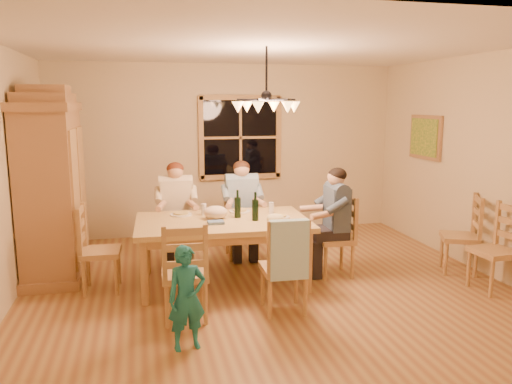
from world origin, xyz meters
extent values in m
plane|color=#986137|center=(0.00, 0.00, 0.00)|extent=(5.50, 5.50, 0.00)
cube|color=white|center=(0.00, 0.00, 2.70)|extent=(5.50, 5.00, 0.02)
cube|color=beige|center=(0.00, 2.50, 1.35)|extent=(5.50, 0.02, 2.70)
cube|color=beige|center=(-2.75, 0.00, 1.35)|extent=(0.02, 5.00, 2.70)
cube|color=beige|center=(2.75, 0.00, 1.35)|extent=(0.02, 5.00, 2.70)
cube|color=black|center=(0.20, 2.48, 1.55)|extent=(1.20, 0.03, 1.20)
cube|color=tan|center=(0.20, 2.46, 1.55)|extent=(1.30, 0.06, 1.30)
cube|color=olive|center=(2.72, 1.20, 1.60)|extent=(0.04, 0.78, 0.64)
cube|color=#1E6B2D|center=(2.69, 1.20, 1.60)|extent=(0.02, 0.68, 0.54)
cylinder|color=black|center=(0.00, 0.00, 2.44)|extent=(0.02, 0.02, 0.53)
sphere|color=black|center=(0.00, 0.00, 2.17)|extent=(0.12, 0.12, 0.12)
cylinder|color=black|center=(0.16, 0.00, 2.13)|extent=(0.34, 0.02, 0.02)
cone|color=#FFB259|center=(0.32, 0.00, 2.05)|extent=(0.13, 0.13, 0.12)
cylinder|color=black|center=(0.08, 0.14, 2.13)|extent=(0.19, 0.31, 0.02)
cone|color=#FFB259|center=(0.16, 0.28, 2.05)|extent=(0.13, 0.13, 0.12)
cylinder|color=black|center=(-0.08, 0.14, 2.13)|extent=(0.19, 0.31, 0.02)
cone|color=#FFB259|center=(-0.16, 0.28, 2.05)|extent=(0.13, 0.13, 0.12)
cylinder|color=black|center=(-0.16, 0.00, 2.13)|extent=(0.34, 0.02, 0.02)
cone|color=#FFB259|center=(-0.32, 0.00, 2.05)|extent=(0.13, 0.13, 0.12)
cylinder|color=black|center=(-0.08, -0.14, 2.13)|extent=(0.19, 0.31, 0.02)
cone|color=#FFB259|center=(-0.16, -0.28, 2.05)|extent=(0.13, 0.13, 0.12)
cylinder|color=black|center=(0.08, -0.14, 2.13)|extent=(0.19, 0.31, 0.02)
cone|color=#FFB259|center=(0.16, -0.28, 2.05)|extent=(0.13, 0.13, 0.12)
cube|color=olive|center=(-2.43, 0.95, 1.00)|extent=(0.60, 1.30, 2.00)
cube|color=olive|center=(-2.43, 0.95, 2.05)|extent=(0.66, 1.40, 0.10)
cube|color=olive|center=(-2.43, 0.95, 2.15)|extent=(0.58, 1.00, 0.12)
cube|color=olive|center=(-2.43, 0.95, 2.25)|extent=(0.52, 0.55, 0.10)
cube|color=tan|center=(-2.12, 0.62, 1.00)|extent=(0.03, 0.55, 1.60)
cube|color=tan|center=(-2.12, 1.28, 1.00)|extent=(0.03, 0.55, 1.60)
cube|color=olive|center=(-2.43, 0.95, 0.06)|extent=(0.66, 1.40, 0.12)
cube|color=tan|center=(-0.47, 0.19, 0.73)|extent=(2.02, 1.27, 0.06)
cube|color=tan|center=(-0.47, 0.19, 0.65)|extent=(1.86, 1.12, 0.10)
cylinder|color=tan|center=(-1.38, -0.28, 0.35)|extent=(0.09, 0.09, 0.70)
cylinder|color=tan|center=(0.40, -0.34, 0.35)|extent=(0.09, 0.09, 0.70)
cylinder|color=tan|center=(-1.34, 0.72, 0.35)|extent=(0.09, 0.09, 0.70)
cylinder|color=tan|center=(0.43, 0.67, 0.35)|extent=(0.09, 0.09, 0.70)
cube|color=tan|center=(-0.93, 1.14, 0.45)|extent=(0.45, 0.43, 0.06)
cube|color=tan|center=(-0.93, 1.14, 0.72)|extent=(0.38, 0.06, 0.54)
cube|color=tan|center=(-0.06, 1.11, 0.45)|extent=(0.45, 0.43, 0.06)
cube|color=tan|center=(-0.06, 1.11, 0.72)|extent=(0.38, 0.06, 0.54)
cube|color=tan|center=(-1.00, -0.73, 0.45)|extent=(0.45, 0.43, 0.06)
cube|color=tan|center=(-1.00, -0.73, 0.72)|extent=(0.38, 0.06, 0.54)
cube|color=tan|center=(-0.01, -0.76, 0.45)|extent=(0.45, 0.43, 0.06)
cube|color=tan|center=(-0.01, -0.76, 0.72)|extent=(0.38, 0.06, 0.54)
cube|color=tan|center=(-1.85, 0.24, 0.45)|extent=(0.43, 0.45, 0.06)
cube|color=tan|center=(-1.85, 0.24, 0.72)|extent=(0.06, 0.38, 0.54)
cube|color=tan|center=(0.90, 0.15, 0.45)|extent=(0.43, 0.45, 0.06)
cube|color=tan|center=(0.90, 0.15, 0.72)|extent=(0.06, 0.38, 0.54)
cube|color=beige|center=(-0.93, 1.14, 0.84)|extent=(0.41, 0.23, 0.52)
cube|color=#262328|center=(-0.93, 1.14, 0.53)|extent=(0.39, 0.43, 0.14)
sphere|color=tan|center=(-0.93, 1.14, 1.22)|extent=(0.21, 0.21, 0.21)
ellipsoid|color=#592614|center=(-0.93, 1.14, 1.25)|extent=(0.22, 0.22, 0.17)
cube|color=#33658E|center=(-0.06, 1.11, 0.84)|extent=(0.41, 0.23, 0.52)
cube|color=#262328|center=(-0.06, 1.11, 0.53)|extent=(0.39, 0.43, 0.14)
sphere|color=tan|center=(-0.06, 1.11, 1.22)|extent=(0.21, 0.21, 0.21)
ellipsoid|color=#381E11|center=(-0.06, 1.11, 1.25)|extent=(0.22, 0.22, 0.17)
cube|color=#415168|center=(0.90, 0.15, 0.84)|extent=(0.23, 0.41, 0.52)
cube|color=#262328|center=(0.90, 0.15, 0.53)|extent=(0.43, 0.39, 0.14)
sphere|color=tan|center=(0.90, 0.15, 1.22)|extent=(0.21, 0.21, 0.21)
ellipsoid|color=black|center=(0.90, 0.15, 1.25)|extent=(0.22, 0.22, 0.17)
cube|color=#A1CFDA|center=(-0.01, -0.95, 0.70)|extent=(0.38, 0.11, 0.58)
cylinder|color=black|center=(-0.28, 0.27, 0.93)|extent=(0.08, 0.08, 0.33)
cylinder|color=black|center=(-0.11, 0.07, 0.93)|extent=(0.08, 0.08, 0.33)
cylinder|color=white|center=(-0.92, 0.53, 0.77)|extent=(0.26, 0.26, 0.02)
cylinder|color=white|center=(-0.19, 0.56, 0.77)|extent=(0.26, 0.26, 0.02)
cylinder|color=white|center=(0.19, 0.14, 0.77)|extent=(0.26, 0.26, 0.02)
cylinder|color=silver|center=(-0.65, 0.48, 0.83)|extent=(0.06, 0.06, 0.14)
cylinder|color=silver|center=(0.16, 0.38, 0.83)|extent=(0.06, 0.06, 0.14)
ellipsoid|color=tan|center=(0.08, -0.13, 0.82)|extent=(0.20, 0.20, 0.11)
cube|color=slate|center=(-0.58, 0.02, 0.78)|extent=(0.18, 0.15, 0.03)
ellipsoid|color=beige|center=(-0.54, 0.26, 0.84)|extent=(0.28, 0.22, 0.15)
imported|color=#1B717A|center=(-1.03, -1.33, 0.46)|extent=(0.37, 0.27, 0.91)
cube|color=tan|center=(2.45, -0.75, 0.45)|extent=(0.45, 0.47, 0.06)
cube|color=tan|center=(2.45, -0.75, 0.72)|extent=(0.07, 0.38, 0.54)
cube|color=tan|center=(2.45, -0.12, 0.45)|extent=(0.57, 0.58, 0.06)
cube|color=tan|center=(2.45, -0.12, 0.72)|extent=(0.21, 0.37, 0.54)
camera|label=1|loc=(-1.37, -5.38, 2.09)|focal=35.00mm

